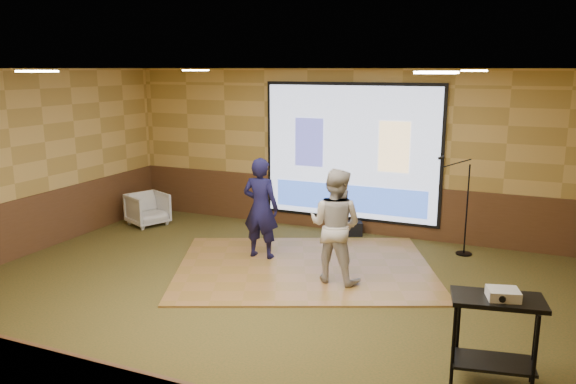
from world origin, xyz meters
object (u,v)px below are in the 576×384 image
at_px(duffel_bag, 351,228).
at_px(av_table, 496,325).
at_px(dance_floor, 305,267).
at_px(player_right, 335,226).
at_px(banquet_chair, 148,209).
at_px(projector, 503,294).
at_px(mic_stand, 462,225).
at_px(projector_screen, 351,154).
at_px(player_left, 261,208).

bearing_deg(duffel_bag, av_table, -57.44).
distance_m(dance_floor, player_right, 1.08).
xyz_separation_m(player_right, banquet_chair, (-4.31, 1.43, -0.52)).
xyz_separation_m(dance_floor, duffel_bag, (0.14, 1.96, 0.11)).
xyz_separation_m(projector, mic_stand, (-0.77, 3.94, -0.45)).
relative_size(banquet_chair, duffel_bag, 1.74).
distance_m(av_table, banquet_chair, 7.37).
distance_m(projector, duffel_bag, 5.14).
xyz_separation_m(projector_screen, projector, (2.85, -4.45, -0.53)).
relative_size(dance_floor, projector, 13.50).
bearing_deg(player_right, projector_screen, -71.60).
distance_m(dance_floor, mic_stand, 2.73).
relative_size(dance_floor, av_table, 4.31).
xyz_separation_m(projector_screen, player_right, (0.55, -2.51, -0.63)).
xyz_separation_m(player_left, mic_stand, (2.94, 1.49, -0.34)).
bearing_deg(projector, player_right, 124.82).
xyz_separation_m(av_table, mic_stand, (-0.73, 3.93, -0.12)).
bearing_deg(banquet_chair, duffel_bag, -52.34).
bearing_deg(av_table, dance_floor, 141.32).
height_order(dance_floor, mic_stand, mic_stand).
bearing_deg(projector, projector_screen, 107.64).
height_order(dance_floor, projector, projector).
relative_size(dance_floor, mic_stand, 2.37).
xyz_separation_m(player_right, av_table, (2.25, -1.92, -0.23)).
bearing_deg(duffel_bag, mic_stand, -9.22).
distance_m(player_right, av_table, 2.97).
height_order(av_table, duffel_bag, av_table).
xyz_separation_m(av_table, duffel_bag, (-2.71, 4.25, -0.49)).
height_order(player_left, duffel_bag, player_left).
xyz_separation_m(player_left, av_table, (3.67, -2.44, -0.22)).
bearing_deg(duffel_bag, dance_floor, -94.14).
height_order(player_left, mic_stand, player_left).
bearing_deg(player_right, mic_stand, -121.29).
distance_m(player_right, banquet_chair, 4.57).
bearing_deg(banquet_chair, projector, -92.50).
relative_size(projector_screen, banquet_chair, 4.78).
height_order(av_table, projector, projector).
bearing_deg(duffel_bag, player_right, -78.86).
distance_m(projector_screen, dance_floor, 2.60).
relative_size(av_table, projector, 3.13).
xyz_separation_m(projector, banquet_chair, (-6.60, 3.37, -0.62)).
bearing_deg(mic_stand, av_table, -75.46).
distance_m(player_left, projector, 4.45).
xyz_separation_m(av_table, banquet_chair, (-6.56, 3.35, -0.30)).
relative_size(projector_screen, mic_stand, 2.04).
height_order(projector_screen, player_left, projector_screen).
bearing_deg(dance_floor, player_right, -31.24).
bearing_deg(av_table, mic_stand, 100.55).
height_order(projector_screen, banquet_chair, projector_screen).
bearing_deg(player_left, projector_screen, -115.54).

